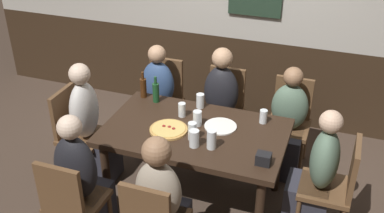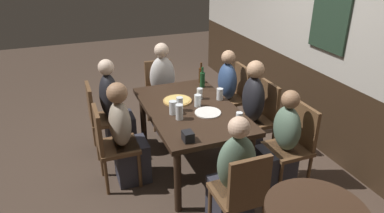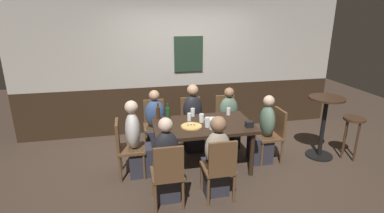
% 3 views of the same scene
% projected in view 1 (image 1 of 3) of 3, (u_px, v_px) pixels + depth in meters
% --- Properties ---
extents(ground_plane, '(12.00, 12.00, 0.00)m').
position_uv_depth(ground_plane, '(195.00, 199.00, 4.19)').
color(ground_plane, '#423328').
extents(wall_back, '(6.40, 0.13, 2.60)m').
position_uv_depth(wall_back, '(247.00, 7.00, 4.89)').
color(wall_back, '#332316').
rests_on(wall_back, ground_plane).
extents(dining_table, '(1.51, 0.92, 0.74)m').
position_uv_depth(dining_table, '(195.00, 138.00, 3.86)').
color(dining_table, black).
rests_on(dining_table, ground_plane).
extents(chair_right_far, '(0.40, 0.40, 0.88)m').
position_uv_depth(chair_right_far, '(290.00, 118.00, 4.46)').
color(chair_right_far, brown).
rests_on(chair_right_far, ground_plane).
extents(chair_head_east, '(0.40, 0.40, 0.88)m').
position_uv_depth(chair_head_east, '(336.00, 184.00, 3.60)').
color(chair_head_east, brown).
rests_on(chair_head_east, ground_plane).
extents(chair_head_west, '(0.40, 0.40, 0.88)m').
position_uv_depth(chair_head_west, '(76.00, 129.00, 4.29)').
color(chair_head_west, brown).
rests_on(chair_head_west, ground_plane).
extents(chair_left_near, '(0.40, 0.40, 0.88)m').
position_uv_depth(chair_left_near, '(71.00, 201.00, 3.42)').
color(chair_left_near, brown).
rests_on(chair_left_near, ground_plane).
extents(chair_mid_far, '(0.40, 0.40, 0.88)m').
position_uv_depth(chair_mid_far, '(224.00, 106.00, 4.66)').
color(chair_mid_far, brown).
rests_on(chair_mid_far, ground_plane).
extents(chair_left_far, '(0.40, 0.40, 0.88)m').
position_uv_depth(chair_left_far, '(163.00, 96.00, 4.86)').
color(chair_left_far, brown).
rests_on(chair_left_far, ground_plane).
extents(person_right_far, '(0.34, 0.37, 1.08)m').
position_uv_depth(person_right_far, '(286.00, 131.00, 4.35)').
color(person_right_far, '#2D2D38').
rests_on(person_right_far, ground_plane).
extents(person_head_east, '(0.37, 0.34, 1.13)m').
position_uv_depth(person_head_east, '(314.00, 182.00, 3.66)').
color(person_head_east, '#2D2D38').
rests_on(person_head_east, ground_plane).
extents(person_head_west, '(0.37, 0.34, 1.18)m').
position_uv_depth(person_head_west, '(91.00, 132.00, 4.24)').
color(person_head_west, '#2D2D38').
rests_on(person_head_west, ground_plane).
extents(person_mid_near, '(0.34, 0.37, 1.13)m').
position_uv_depth(person_mid_near, '(162.00, 209.00, 3.37)').
color(person_mid_near, '#2D2D38').
rests_on(person_mid_near, ground_plane).
extents(person_left_near, '(0.34, 0.37, 1.16)m').
position_uv_depth(person_left_near, '(83.00, 189.00, 3.56)').
color(person_left_near, '#2D2D38').
rests_on(person_left_near, ground_plane).
extents(person_mid_far, '(0.34, 0.37, 1.17)m').
position_uv_depth(person_mid_far, '(219.00, 114.00, 4.53)').
color(person_mid_far, '#2D2D38').
rests_on(person_mid_far, ground_plane).
extents(person_left_far, '(0.34, 0.37, 1.11)m').
position_uv_depth(person_left_far, '(157.00, 106.00, 4.74)').
color(person_left_far, '#2D2D38').
rests_on(person_left_far, ground_plane).
extents(pizza, '(0.32, 0.32, 0.03)m').
position_uv_depth(pizza, '(169.00, 129.00, 3.81)').
color(pizza, tan).
rests_on(pizza, dining_table).
extents(beer_glass_tall, '(0.06, 0.06, 0.13)m').
position_uv_depth(beer_glass_tall, '(182.00, 111.00, 3.99)').
color(beer_glass_tall, silver).
rests_on(beer_glass_tall, dining_table).
extents(pint_glass_pale, '(0.08, 0.08, 0.16)m').
position_uv_depth(pint_glass_pale, '(212.00, 141.00, 3.56)').
color(pint_glass_pale, silver).
rests_on(pint_glass_pale, dining_table).
extents(tumbler_water, '(0.07, 0.07, 0.15)m').
position_uv_depth(tumbler_water, '(192.00, 132.00, 3.67)').
color(tumbler_water, silver).
rests_on(tumbler_water, dining_table).
extents(pint_glass_stout, '(0.07, 0.07, 0.13)m').
position_uv_depth(pint_glass_stout, '(200.00, 102.00, 4.13)').
color(pint_glass_stout, silver).
rests_on(pint_glass_stout, dining_table).
extents(highball_clear, '(0.08, 0.08, 0.14)m').
position_uv_depth(highball_clear, '(194.00, 139.00, 3.59)').
color(highball_clear, silver).
rests_on(highball_clear, dining_table).
extents(tumbler_short, '(0.07, 0.07, 0.12)m').
position_uv_depth(tumbler_short, '(263.00, 117.00, 3.90)').
color(tumbler_short, silver).
rests_on(tumbler_short, dining_table).
extents(beer_glass_half, '(0.07, 0.07, 0.13)m').
position_uv_depth(beer_glass_half, '(197.00, 119.00, 3.86)').
color(beer_glass_half, silver).
rests_on(beer_glass_half, dining_table).
extents(beer_bottle_green, '(0.06, 0.06, 0.25)m').
position_uv_depth(beer_bottle_green, '(156.00, 92.00, 4.20)').
color(beer_bottle_green, '#194723').
rests_on(beer_bottle_green, dining_table).
extents(beer_bottle_brown, '(0.06, 0.06, 0.26)m').
position_uv_depth(beer_bottle_brown, '(143.00, 87.00, 4.27)').
color(beer_bottle_brown, '#42230F').
rests_on(beer_bottle_brown, dining_table).
extents(plate_white_large, '(0.27, 0.27, 0.01)m').
position_uv_depth(plate_white_large, '(220.00, 126.00, 3.86)').
color(plate_white_large, white).
rests_on(plate_white_large, dining_table).
extents(condiment_caddy, '(0.11, 0.09, 0.09)m').
position_uv_depth(condiment_caddy, '(263.00, 159.00, 3.39)').
color(condiment_caddy, black).
rests_on(condiment_caddy, dining_table).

